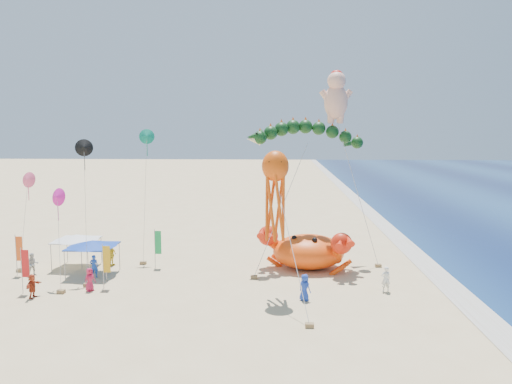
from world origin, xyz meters
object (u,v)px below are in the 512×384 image
(octopus_kite, at_px, (275,189))
(canopy_white, at_px, (76,238))
(crab_inflatable, at_px, (309,250))
(cherub_kite, at_px, (336,96))
(canopy_blue, at_px, (92,244))
(dragon_kite, at_px, (306,138))

(octopus_kite, height_order, canopy_white, octopus_kite)
(crab_inflatable, bearing_deg, cherub_kite, 46.83)
(canopy_blue, bearing_deg, canopy_white, 135.56)
(crab_inflatable, relative_size, cherub_kite, 0.49)
(crab_inflatable, height_order, dragon_kite, dragon_kite)
(cherub_kite, distance_m, canopy_blue, 22.70)
(cherub_kite, bearing_deg, canopy_white, -172.28)
(octopus_kite, xyz_separation_m, canopy_white, (-16.24, 6.34, -4.82))
(canopy_white, bearing_deg, crab_inflatable, 1.46)
(crab_inflatable, bearing_deg, canopy_blue, -171.23)
(dragon_kite, xyz_separation_m, cherub_kite, (2.46, 0.44, 3.41))
(canopy_white, bearing_deg, octopus_kite, -21.32)
(crab_inflatable, xyz_separation_m, cherub_kite, (2.23, 2.38, 12.42))
(canopy_white, bearing_deg, cherub_kite, 7.72)
(cherub_kite, relative_size, canopy_blue, 4.33)
(crab_inflatable, height_order, canopy_white, crab_inflatable)
(dragon_kite, bearing_deg, canopy_white, -172.60)
(octopus_kite, bearing_deg, dragon_kite, 74.75)
(cherub_kite, relative_size, canopy_white, 4.55)
(canopy_blue, xyz_separation_m, canopy_white, (-2.14, 2.10, -0.00))
(canopy_white, bearing_deg, canopy_blue, -44.44)
(crab_inflatable, distance_m, canopy_white, 18.89)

